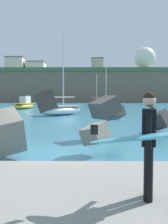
% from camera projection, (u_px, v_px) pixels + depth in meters
% --- Properties ---
extents(ground_plane, '(400.00, 400.00, 0.00)m').
position_uv_depth(ground_plane, '(51.00, 155.00, 8.68)').
color(ground_plane, teal).
extents(walkway_path, '(48.00, 4.40, 0.24)m').
position_uv_depth(walkway_path, '(20.00, 198.00, 4.68)').
color(walkway_path, gray).
rests_on(walkway_path, ground).
extents(breakwater_jetty, '(31.12, 7.86, 3.22)m').
position_uv_depth(breakwater_jetty, '(59.00, 116.00, 11.06)').
color(breakwater_jetty, slate).
rests_on(breakwater_jetty, ground).
extents(surfer_with_board, '(2.12, 1.38, 1.78)m').
position_uv_depth(surfer_with_board, '(151.00, 138.00, 4.16)').
color(surfer_with_board, black).
rests_on(surfer_with_board, walkway_path).
extents(boat_near_left, '(3.16, 6.01, 2.12)m').
position_uv_depth(boat_near_left, '(24.00, 105.00, 40.96)').
color(boat_near_left, '#EAC64C').
rests_on(boat_near_left, ground).
extents(boat_near_right, '(4.29, 5.61, 6.28)m').
position_uv_depth(boat_near_right, '(98.00, 104.00, 49.35)').
color(boat_near_right, maroon).
rests_on(boat_near_right, ground).
extents(boat_mid_left, '(3.85, 5.17, 6.53)m').
position_uv_depth(boat_mid_left, '(107.00, 106.00, 41.45)').
color(boat_mid_left, '#1E6656').
rests_on(boat_mid_left, ground).
extents(boat_far_left, '(4.97, 5.22, 8.31)m').
position_uv_depth(boat_far_left, '(61.00, 110.00, 27.07)').
color(boat_far_left, white).
rests_on(boat_far_left, ground).
extents(headland_bluff, '(75.98, 32.55, 11.35)m').
position_uv_depth(headland_bluff, '(80.00, 87.00, 99.89)').
color(headland_bluff, '#756651').
rests_on(headland_bluff, ground).
extents(radar_dome, '(8.69, 8.69, 10.82)m').
position_uv_depth(radar_dome, '(145.00, 59.00, 106.94)').
color(radar_dome, silver).
rests_on(radar_dome, headland_bluff).
extents(station_building_west, '(6.86, 7.12, 5.41)m').
position_uv_depth(station_building_west, '(16.00, 65.00, 98.50)').
color(station_building_west, silver).
rests_on(station_building_west, headland_bluff).
extents(station_building_central, '(4.51, 5.26, 4.98)m').
position_uv_depth(station_building_central, '(97.00, 65.00, 97.76)').
color(station_building_central, '#B2ADA3').
rests_on(station_building_central, headland_bluff).
extents(station_building_east, '(7.23, 6.55, 3.94)m').
position_uv_depth(station_building_east, '(36.00, 67.00, 99.90)').
color(station_building_east, silver).
rests_on(station_building_east, headland_bluff).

